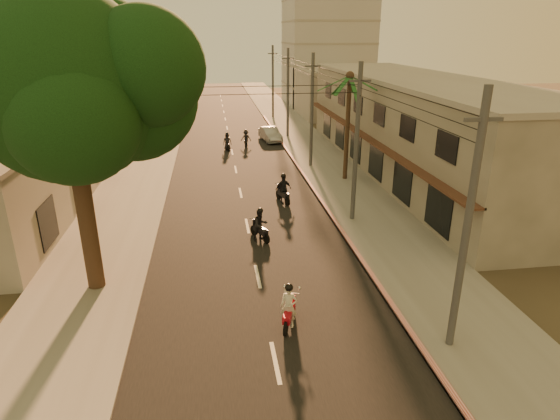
# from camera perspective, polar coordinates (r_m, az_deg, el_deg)

# --- Properties ---
(ground) EXTENTS (160.00, 160.00, 0.00)m
(ground) POSITION_cam_1_polar(r_m,az_deg,el_deg) (19.78, -2.15, -10.88)
(ground) COLOR #383023
(ground) RESTS_ON ground
(road) EXTENTS (10.00, 140.00, 0.02)m
(road) POSITION_cam_1_polar(r_m,az_deg,el_deg) (38.23, -5.42, 4.94)
(road) COLOR black
(road) RESTS_ON ground
(sidewalk_right) EXTENTS (5.00, 140.00, 0.12)m
(sidewalk_right) POSITION_cam_1_polar(r_m,az_deg,el_deg) (39.27, 5.61, 5.43)
(sidewalk_right) COLOR slate
(sidewalk_right) RESTS_ON ground
(sidewalk_left) EXTENTS (5.00, 140.00, 0.12)m
(sidewalk_left) POSITION_cam_1_polar(r_m,az_deg,el_deg) (38.62, -16.64, 4.39)
(sidewalk_left) COLOR slate
(sidewalk_left) RESTS_ON ground
(curb_stripe) EXTENTS (0.20, 60.00, 0.20)m
(curb_stripe) POSITION_cam_1_polar(r_m,az_deg,el_deg) (34.07, 3.65, 3.16)
(curb_stripe) COLOR red
(curb_stripe) RESTS_ON ground
(shophouse_row) EXTENTS (8.80, 34.20, 7.30)m
(shophouse_row) POSITION_cam_1_polar(r_m,az_deg,el_deg) (38.71, 15.98, 9.97)
(shophouse_row) COLOR gray
(shophouse_row) RESTS_ON ground
(left_building) EXTENTS (8.20, 24.20, 5.20)m
(left_building) POSITION_cam_1_polar(r_m,az_deg,el_deg) (34.02, -29.27, 4.88)
(left_building) COLOR #9D968E
(left_building) RESTS_ON ground
(distant_tower) EXTENTS (12.10, 12.10, 28.00)m
(distant_tower) POSITION_cam_1_polar(r_m,az_deg,el_deg) (74.97, 5.89, 23.43)
(distant_tower) COLOR #B7B5B2
(distant_tower) RESTS_ON ground
(broadleaf_tree) EXTENTS (9.60, 8.70, 12.10)m
(broadleaf_tree) POSITION_cam_1_polar(r_m,az_deg,el_deg) (19.63, -23.41, 13.58)
(broadleaf_tree) COLOR black
(broadleaf_tree) RESTS_ON ground
(palm_tree) EXTENTS (5.00, 5.00, 8.20)m
(palm_tree) POSITION_cam_1_polar(r_m,az_deg,el_deg) (34.32, 8.49, 15.15)
(palm_tree) COLOR black
(palm_tree) RESTS_ON ground
(utility_poles) EXTENTS (1.20, 48.26, 9.00)m
(utility_poles) POSITION_cam_1_polar(r_m,az_deg,el_deg) (37.79, 3.98, 14.89)
(utility_poles) COLOR #38383A
(utility_poles) RESTS_ON ground
(filler_right) EXTENTS (8.00, 14.00, 6.00)m
(filler_right) POSITION_cam_1_polar(r_m,az_deg,el_deg) (64.15, 6.15, 14.04)
(filler_right) COLOR #9D968E
(filler_right) RESTS_ON ground
(filler_left_near) EXTENTS (8.00, 14.00, 4.40)m
(filler_left_near) POSITION_cam_1_polar(r_m,az_deg,el_deg) (52.87, -21.98, 10.39)
(filler_left_near) COLOR #9D968E
(filler_left_near) RESTS_ON ground
(filler_left_far) EXTENTS (8.00, 14.00, 7.00)m
(filler_left_far) POSITION_cam_1_polar(r_m,az_deg,el_deg) (70.19, -18.90, 14.07)
(filler_left_far) COLOR #9D968E
(filler_left_far) RESTS_ON ground
(scooter_red) EXTENTS (0.99, 1.77, 1.82)m
(scooter_red) POSITION_cam_1_polar(r_m,az_deg,el_deg) (17.77, 1.10, -11.78)
(scooter_red) COLOR black
(scooter_red) RESTS_ON ground
(scooter_mid_a) EXTENTS (1.34, 1.72, 1.82)m
(scooter_mid_a) POSITION_cam_1_polar(r_m,az_deg,el_deg) (24.80, -2.41, -1.88)
(scooter_mid_a) COLOR black
(scooter_mid_a) RESTS_ON ground
(scooter_mid_b) EXTENTS (1.34, 1.96, 1.98)m
(scooter_mid_b) POSITION_cam_1_polar(r_m,az_deg,el_deg) (30.24, 0.41, 2.51)
(scooter_mid_b) COLOR black
(scooter_mid_b) RESTS_ON ground
(scooter_far_a) EXTENTS (0.87, 1.73, 1.70)m
(scooter_far_a) POSITION_cam_1_polar(r_m,az_deg,el_deg) (44.73, -6.45, 8.22)
(scooter_far_a) COLOR black
(scooter_far_a) RESTS_ON ground
(scooter_far_b) EXTENTS (1.21, 1.68, 1.66)m
(scooter_far_b) POSITION_cam_1_polar(r_m,az_deg,el_deg) (46.12, -4.17, 8.68)
(scooter_far_b) COLOR black
(scooter_far_b) RESTS_ON ground
(parked_car) EXTENTS (2.78, 4.70, 1.40)m
(parked_car) POSITION_cam_1_polar(r_m,az_deg,el_deg) (48.35, -1.20, 9.21)
(parked_car) COLOR #94969B
(parked_car) RESTS_ON ground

